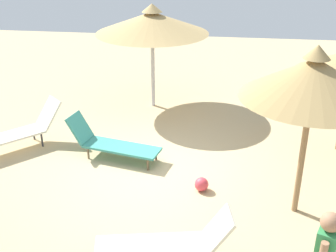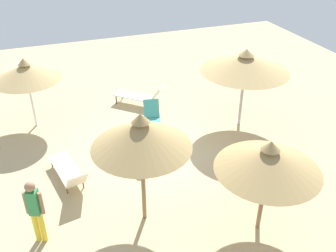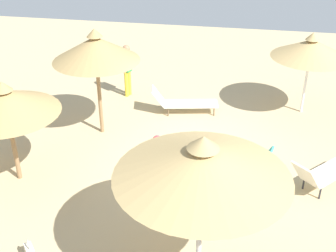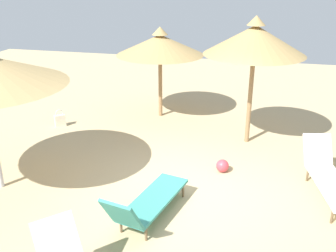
# 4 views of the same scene
# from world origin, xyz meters

# --- Properties ---
(ground) EXTENTS (24.00, 24.00, 0.10)m
(ground) POSITION_xyz_m (0.00, 0.00, -0.05)
(ground) COLOR tan
(parasol_umbrella_far_left) EXTENTS (3.00, 3.00, 2.83)m
(parasol_umbrella_far_left) POSITION_xyz_m (3.55, 0.65, 2.34)
(parasol_umbrella_far_left) COLOR #B2B2B7
(parasol_umbrella_far_left) RESTS_ON ground
(parasol_umbrella_back) EXTENTS (2.41, 2.41, 2.55)m
(parasol_umbrella_back) POSITION_xyz_m (1.51, -3.96, 2.06)
(parasol_umbrella_back) COLOR olive
(parasol_umbrella_back) RESTS_ON ground
(parasol_umbrella_front) EXTENTS (2.30, 2.30, 2.55)m
(parasol_umbrella_front) POSITION_xyz_m (-3.35, 3.07, 2.07)
(parasol_umbrella_front) COLOR white
(parasol_umbrella_front) RESTS_ON ground
(parasol_umbrella_far_right) EXTENTS (2.33, 2.33, 3.04)m
(parasol_umbrella_far_right) POSITION_xyz_m (-1.03, -2.67, 2.49)
(parasol_umbrella_far_right) COLOR olive
(parasol_umbrella_far_right) RESTS_ON ground
(lounge_chair_near_right) EXTENTS (0.99, 2.12, 0.89)m
(lounge_chair_near_right) POSITION_xyz_m (0.44, 1.10, 0.37)
(lounge_chair_near_right) COLOR teal
(lounge_chair_near_right) RESTS_ON ground
(lounge_chair_near_left) EXTENTS (0.95, 2.12, 0.85)m
(lounge_chair_near_left) POSITION_xyz_m (-2.63, -0.59, 0.36)
(lounge_chair_near_left) COLOR silver
(lounge_chair_near_left) RESTS_ON ground
(lounge_chair_center) EXTENTS (1.87, 1.82, 0.99)m
(lounge_chair_center) POSITION_xyz_m (0.62, 3.22, 0.45)
(lounge_chair_center) COLOR silver
(lounge_chair_center) RESTS_ON ground
(person_standing_edge) EXTENTS (0.41, 0.30, 1.76)m
(person_standing_edge) POSITION_xyz_m (-3.56, -2.56, 1.00)
(person_standing_edge) COLOR yellow
(person_standing_edge) RESTS_ON ground
(handbag) EXTENTS (0.31, 0.29, 0.48)m
(handbag) POSITION_xyz_m (3.95, -2.51, 0.18)
(handbag) COLOR beige
(handbag) RESTS_ON ground
(beach_ball) EXTENTS (0.27, 0.27, 0.27)m
(beach_ball) POSITION_xyz_m (-0.61, -0.97, 0.14)
(beach_ball) COLOR #D83F4C
(beach_ball) RESTS_ON ground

